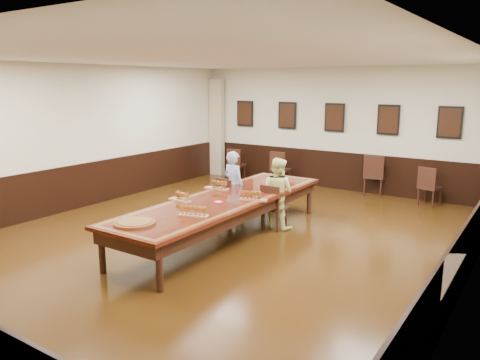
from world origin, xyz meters
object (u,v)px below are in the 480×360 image
Objects in this scene: chair_woman at (274,207)px; spare_chair_b at (280,168)px; person_woman at (277,193)px; spare_chair_a at (236,164)px; conference_table at (225,206)px; person_man at (234,186)px; carved_platter at (135,223)px; spare_chair_d at (430,186)px; spare_chair_c at (374,175)px; chair_man at (230,199)px.

spare_chair_b reaches higher than chair_woman.
chair_woman is 0.27m from person_woman.
conference_table is at bearing 112.40° from spare_chair_a.
spare_chair_a is at bearing -45.14° from person_woman.
spare_chair_b is at bearing -61.74° from chair_woman.
person_man reaches higher than carved_platter.
conference_table is (2.79, -4.49, 0.15)m from spare_chair_a.
carved_platter is (-0.18, -2.02, 0.16)m from conference_table.
spare_chair_d is 4.66m from person_man.
carved_platter is at bearing 106.97° from person_man.
spare_chair_a is at bearing -1.56° from spare_chair_b.
spare_chair_c reaches higher than spare_chair_a.
conference_table is (0.56, -1.09, -0.10)m from person_man.
chair_man is 4.13m from spare_chair_a.
person_man is (0.02, 0.09, 0.27)m from chair_man.
person_woman reaches higher than conference_table.
spare_chair_b is at bearing 171.32° from spare_chair_a.
spare_chair_d is at bearing 170.97° from spare_chair_a.
spare_chair_d is (1.41, -0.30, -0.06)m from spare_chair_c.
conference_table is (-2.58, -4.53, 0.15)m from spare_chair_d.
person_man is at bearing -4.36° from chair_woman.
person_woman reaches higher than spare_chair_d.
spare_chair_c reaches higher than conference_table.
chair_woman is 1.15× the size of carved_platter.
chair_man is 1.08m from person_woman.
chair_woman is at bearing -170.07° from chair_man.
chair_man is 0.65× the size of person_woman.
person_man is (-3.13, -3.44, 0.26)m from spare_chair_d.
carved_platter is at bearing 68.35° from spare_chair_c.
chair_man is 3.59m from spare_chair_b.
spare_chair_b reaches higher than conference_table.
spare_chair_b is 3.92m from spare_chair_d.
chair_man is 0.87× the size of spare_chair_c.
spare_chair_d reaches higher than carved_platter.
carved_platter is at bearing 97.69° from spare_chair_b.
spare_chair_a is (-3.26, 3.49, 0.02)m from chair_woman.
spare_chair_a reaches higher than conference_table.
carved_platter is at bearing 81.67° from spare_chair_d.
conference_table is at bearing 67.63° from person_woman.
person_woman is 1.80× the size of carved_platter.
spare_chair_b is 4.70m from conference_table.
chair_woman is 0.96× the size of spare_chair_a.
person_man is at bearing 62.14° from spare_chair_d.
chair_man is at bearing 6.02° from person_woman.
spare_chair_b is 0.69× the size of person_woman.
spare_chair_c is (0.70, 3.84, 0.07)m from chair_woman.
spare_chair_c is at bearing 78.86° from carved_platter.
person_man reaches higher than chair_woman.
chair_woman reaches higher than carved_platter.
spare_chair_c reaches higher than carved_platter.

